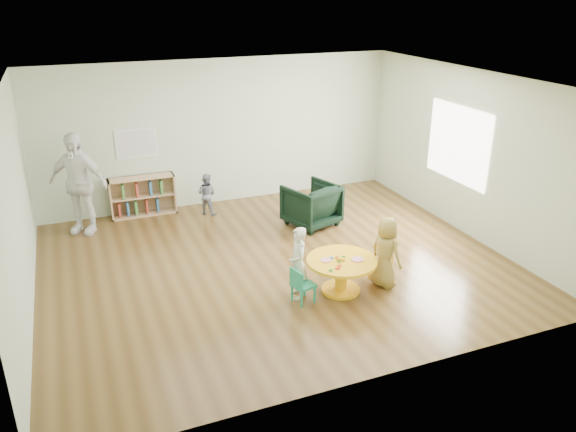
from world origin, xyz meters
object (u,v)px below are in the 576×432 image
Objects in this scene: activity_table at (341,269)px; armchair at (311,205)px; toddler at (207,194)px; bookshelf at (142,196)px; child_left at (298,263)px; kid_chair_right at (382,262)px; kid_chair_left at (301,284)px; child_right at (386,252)px; adult_caretaker at (78,183)px.

armchair is (0.59, 2.35, 0.04)m from activity_table.
armchair is 1.07× the size of toddler.
bookshelf is (-2.17, 4.00, 0.02)m from activity_table.
bookshelf is 1.41× the size of armchair.
armchair is at bearing -30.90° from bookshelf.
child_left is (-1.21, -2.26, 0.13)m from armchair.
child_left is 3.51m from toddler.
activity_table is 0.74m from kid_chair_right.
child_right is (1.30, 0.00, 0.25)m from kid_chair_left.
armchair is (2.75, -1.65, 0.02)m from bookshelf.
activity_table is 1.17× the size of armchair.
toddler is at bearing -20.60° from bookshelf.
armchair is 0.47× the size of adult_caretaker.
toddler is at bearing 106.09° from activity_table.
child_right is at bearing -55.26° from bookshelf.
armchair is at bearing 14.58° from adult_caretaker.
child_right reaches higher than child_left.
kid_chair_left is at bearing -69.55° from bookshelf.
armchair is at bearing -176.23° from toddler.
kid_chair_right is 2.24m from armchair.
bookshelf is (-1.52, 4.07, 0.09)m from kid_chair_left.
activity_table reaches higher than kid_chair_left.
child_right is 4.02m from toddler.
adult_caretaker is (-1.09, -0.43, 0.53)m from bookshelf.
kid_chair_right is (0.72, 0.11, -0.08)m from activity_table.
kid_chair_right is at bearing -53.32° from bookshelf.
armchair reaches higher than kid_chair_right.
child_right is (0.66, -0.08, 0.18)m from activity_table.
toddler is at bearing 7.30° from kid_chair_right.
armchair is (-0.14, 2.24, 0.12)m from kid_chair_right.
bookshelf is 4.96m from child_right.
activity_table is at bearing 146.94° from toddler.
child_right is at bearing -6.55° from activity_table.
bookshelf is at bearing -150.49° from child_left.
adult_caretaker is at bearing -158.36° from bookshelf.
activity_table is at bearing -15.44° from adult_caretaker.
toddler is (-1.03, 3.57, 0.06)m from activity_table.
activity_table is at bearing -61.52° from bookshelf.
child_left is at bearing -20.78° from adult_caretaker.
child_left reaches higher than toddler.
kid_chair_left is at bearing 136.81° from toddler.
child_right is 5.36m from adult_caretaker.
child_left reaches higher than kid_chair_right.
child_right reaches higher than kid_chair_left.
adult_caretaker is at bearing -158.35° from kid_chair_left.
kid_chair_right is 0.41× the size of bookshelf.
activity_table is 0.82× the size of bookshelf.
kid_chair_left is 0.29m from child_left.
adult_caretaker is at bearing -134.92° from child_left.
kid_chair_left is 3.67m from toddler.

